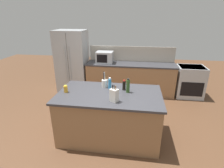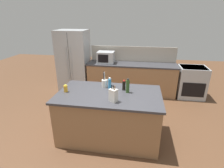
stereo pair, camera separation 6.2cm
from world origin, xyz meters
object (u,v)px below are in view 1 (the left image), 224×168
microwave (105,57)px  knife_block (114,95)px  honey_jar (66,89)px  range_oven (190,81)px  dish_soap_bottle (110,83)px  refrigerator (72,61)px  soy_sauce_bottle (124,85)px  utensil_crock (105,83)px  olive_oil_bottle (128,86)px

microwave → knife_block: microwave is taller
knife_block → honey_jar: size_ratio=2.09×
range_oven → dish_soap_bottle: size_ratio=4.08×
refrigerator → soy_sauce_bottle: size_ratio=9.35×
honey_jar → knife_block: bearing=-14.4°
utensil_crock → honey_jar: utensil_crock is taller
microwave → olive_oil_bottle: 2.25m
microwave → soy_sauce_bottle: microwave is taller
range_oven → dish_soap_bottle: (-2.08, -1.97, 0.58)m
knife_block → dish_soap_bottle: 0.56m
olive_oil_bottle → range_oven: bearing=50.6°
refrigerator → olive_oil_bottle: bearing=-48.9°
range_oven → honey_jar: (-2.87, -2.26, 0.54)m
honey_jar → microwave: bearing=81.7°
refrigerator → knife_block: bearing=-56.9°
microwave → olive_oil_bottle: size_ratio=1.82×
utensil_crock → soy_sauce_bottle: bearing=-13.5°
microwave → soy_sauce_bottle: 2.13m
soy_sauce_bottle → dish_soap_bottle: (-0.28, 0.03, 0.01)m
range_oven → olive_oil_bottle: bearing=-129.4°
knife_block → refrigerator: bearing=154.5°
range_oven → honey_jar: size_ratio=6.63×
soy_sauce_bottle → honey_jar: bearing=-166.2°
knife_block → soy_sauce_bottle: bearing=107.3°
refrigerator → honey_jar: size_ratio=13.59×
microwave → range_oven: bearing=-0.0°
utensil_crock → honey_jar: size_ratio=2.31×
olive_oil_bottle → honey_jar: bearing=-172.1°
utensil_crock → microwave: bearing=100.4°
knife_block → microwave: bearing=135.3°
range_oven → knife_block: size_ratio=3.17×
microwave → utensil_crock: (0.35, -1.90, -0.09)m
utensil_crock → olive_oil_bottle: size_ratio=1.18×
microwave → knife_block: size_ratio=1.71×
soy_sauce_bottle → olive_oil_bottle: size_ratio=0.74×
microwave → utensil_crock: bearing=-79.6°
olive_oil_bottle → dish_soap_bottle: bearing=160.0°
dish_soap_bottle → range_oven: bearing=43.3°
dish_soap_bottle → soy_sauce_bottle: bearing=-5.9°
utensil_crock → olive_oil_bottle: 0.52m
honey_jar → dish_soap_bottle: dish_soap_bottle is taller
microwave → utensil_crock: size_ratio=1.55×
microwave → olive_oil_bottle: microwave is taller
soy_sauce_bottle → honey_jar: 1.11m
microwave → honey_jar: 2.28m
utensil_crock → honey_jar: 0.77m
refrigerator → utensil_crock: size_ratio=5.89×
knife_block → olive_oil_bottle: 0.45m
microwave → dish_soap_bottle: microwave is taller
refrigerator → soy_sauce_bottle: refrigerator is taller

